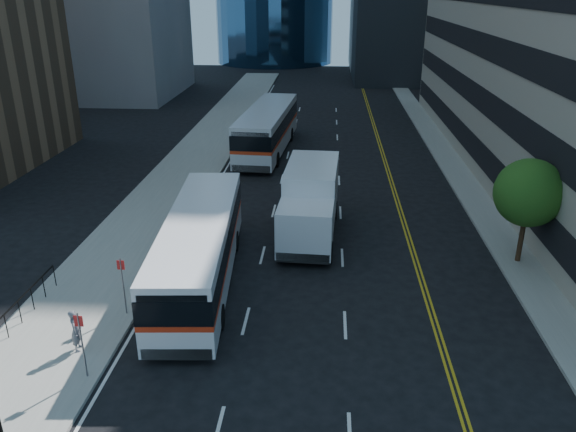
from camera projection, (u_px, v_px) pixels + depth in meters
The scene contains 8 objects.
ground at pixel (333, 355), 20.57m from camera, with size 160.00×160.00×0.00m, color black.
sidewalk_west at pixel (199, 156), 44.30m from camera, with size 5.00×90.00×0.15m, color gray.
sidewalk_east at pixel (449, 161), 43.02m from camera, with size 2.00×90.00×0.15m, color gray.
street_tree at pixel (529, 193), 25.98m from camera, with size 3.20×3.20×5.10m.
bus_front at pixel (200, 247), 24.94m from camera, with size 3.64×12.66×3.22m.
bus_rear at pixel (268, 128), 45.10m from camera, with size 3.95×13.82×3.52m.
box_truck at pixel (310, 202), 29.64m from camera, with size 3.05×7.88×3.71m.
pedestrian at pixel (76, 330), 20.34m from camera, with size 0.60×0.39×1.63m, color slate.
Camera 1 is at (-0.43, -17.17, 12.53)m, focal length 35.00 mm.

